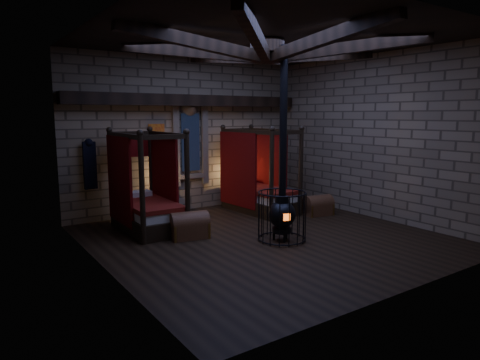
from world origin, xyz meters
TOP-DOWN VIEW (x-y plane):
  - room at (-0.00, 0.09)m, footprint 7.02×7.02m
  - bed_left at (-1.87, 2.14)m, footprint 1.17×2.18m
  - bed_right at (1.44, 2.21)m, footprint 1.28×2.24m
  - trunk_left at (-1.40, 0.91)m, footprint 0.89×0.65m
  - trunk_right at (2.46, 0.90)m, footprint 0.81×0.58m
  - nightstand_left at (-0.97, 3.08)m, footprint 0.50×0.48m
  - nightstand_right at (1.09, 3.03)m, footprint 0.51×0.49m
  - stove at (0.15, -0.36)m, footprint 1.03×1.03m

SIDE VIEW (x-z plane):
  - trunk_right at x=2.46m, z-range -0.03..0.52m
  - trunk_left at x=-1.40m, z-range -0.03..0.56m
  - nightstand_right at x=1.09m, z-range -0.03..0.80m
  - nightstand_left at x=-0.97m, z-range -0.08..0.88m
  - bed_left at x=-1.87m, z-range -0.57..1.69m
  - bed_right at x=1.44m, z-range -0.57..1.70m
  - stove at x=0.15m, z-range -1.39..2.66m
  - room at x=0.00m, z-range 1.60..5.89m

